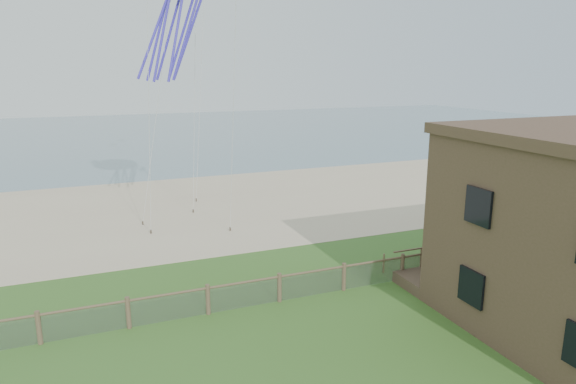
% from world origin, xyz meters
% --- Properties ---
extents(ground, '(160.00, 160.00, 0.00)m').
position_xyz_m(ground, '(0.00, 0.00, 0.00)').
color(ground, '#396321').
rests_on(ground, ground).
extents(sand_beach, '(72.00, 20.00, 0.02)m').
position_xyz_m(sand_beach, '(0.00, 22.00, 0.00)').
color(sand_beach, tan).
rests_on(sand_beach, ground).
extents(ocean, '(160.00, 68.00, 0.02)m').
position_xyz_m(ocean, '(0.00, 66.00, 0.00)').
color(ocean, slate).
rests_on(ocean, ground).
extents(chainlink_fence, '(36.20, 0.20, 1.25)m').
position_xyz_m(chainlink_fence, '(0.00, 6.00, 0.55)').
color(chainlink_fence, brown).
rests_on(chainlink_fence, ground).
extents(motel_deck, '(15.00, 2.00, 0.50)m').
position_xyz_m(motel_deck, '(13.00, 5.00, 0.25)').
color(motel_deck, brown).
rests_on(motel_deck, ground).
extents(picnic_table, '(1.67, 1.32, 0.66)m').
position_xyz_m(picnic_table, '(7.74, 5.00, 0.33)').
color(picnic_table, brown).
rests_on(picnic_table, ground).
extents(octopus_kite, '(4.06, 2.99, 8.02)m').
position_xyz_m(octopus_kite, '(-1.98, 16.15, 12.66)').
color(octopus_kite, red).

